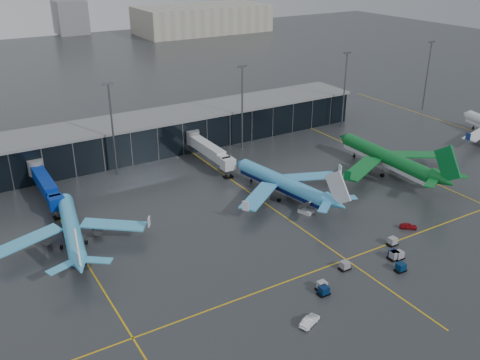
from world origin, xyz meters
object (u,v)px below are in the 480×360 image
mobile_airstair (306,210)px  airliner_aer_lingus (387,149)px  service_van_white (310,321)px  service_van_red (408,226)px  airliner_arkefly (70,219)px  airliner_klm_near (282,174)px  baggage_carts (372,264)px

mobile_airstair → airliner_aer_lingus: bearing=-7.8°
service_van_white → service_van_red: bearing=-91.4°
airliner_arkefly → airliner_aer_lingus: (84.15, -6.57, 1.07)m
airliner_klm_near → service_van_red: bearing=-72.1°
airliner_aer_lingus → baggage_carts: airliner_aer_lingus is taller
baggage_carts → mobile_airstair: mobile_airstair is taller
airliner_arkefly → airliner_aer_lingus: airliner_aer_lingus is taller
airliner_klm_near → mobile_airstair: (-0.25, -10.37, -5.18)m
airliner_klm_near → service_van_white: size_ratio=8.80×
airliner_klm_near → service_van_red: airliner_klm_near is taller
airliner_aer_lingus → service_van_white: airliner_aer_lingus is taller
airliner_klm_near → baggage_carts: airliner_klm_near is taller
service_van_white → airliner_klm_near: bearing=-51.5°
service_van_red → service_van_white: bearing=150.8°
airliner_arkefly → airliner_aer_lingus: size_ratio=0.84×
service_van_red → mobile_airstair: bearing=80.1°
airliner_aer_lingus → airliner_arkefly: bearing=177.3°
baggage_carts → service_van_red: 19.28m
airliner_arkefly → service_van_white: 54.23m
service_van_red → airliner_aer_lingus: bearing=4.3°
airliner_klm_near → airliner_aer_lingus: bearing=-13.3°
airliner_arkefly → service_van_white: airliner_arkefly is taller
airliner_arkefly → airliner_klm_near: size_ratio=0.96×
airliner_arkefly → mobile_airstair: 52.86m
baggage_carts → service_van_red: (17.83, 7.35, -0.12)m
airliner_aer_lingus → service_van_red: (-18.76, -25.92, -6.11)m
service_van_white → mobile_airstair: bearing=-58.5°
airliner_klm_near → airliner_arkefly: bearing=165.7°
mobile_airstair → service_van_white: (-24.00, -32.35, -0.05)m
airliner_arkefly → baggage_carts: airliner_arkefly is taller
airliner_arkefly → airliner_klm_near: (50.79, -4.30, 0.27)m
airliner_arkefly → service_van_red: airliner_arkefly is taller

